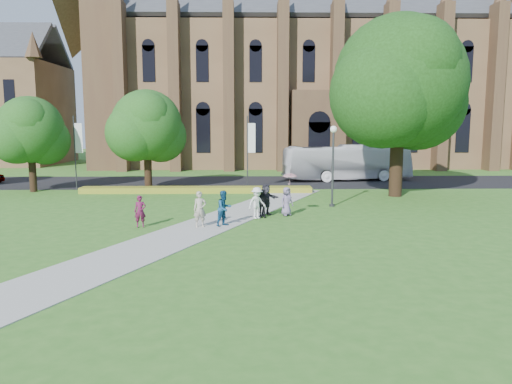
{
  "coord_description": "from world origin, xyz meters",
  "views": [
    {
      "loc": [
        1.86,
        -25.58,
        5.44
      ],
      "look_at": [
        2.43,
        1.96,
        1.6
      ],
      "focal_mm": 35.0,
      "sensor_mm": 36.0,
      "label": 1
    }
  ],
  "objects_px": {
    "large_tree": "(399,82)",
    "pedestrian_0": "(140,211)",
    "tour_coach": "(347,163)",
    "streetlamp": "(333,156)"
  },
  "relations": [
    {
      "from": "pedestrian_0",
      "to": "tour_coach",
      "type": "bearing_deg",
      "value": 42.05
    },
    {
      "from": "large_tree",
      "to": "pedestrian_0",
      "type": "distance_m",
      "value": 21.27
    },
    {
      "from": "streetlamp",
      "to": "large_tree",
      "type": "xyz_separation_m",
      "value": [
        5.5,
        4.5,
        5.07
      ]
    },
    {
      "from": "pedestrian_0",
      "to": "large_tree",
      "type": "bearing_deg",
      "value": 20.78
    },
    {
      "from": "tour_coach",
      "to": "pedestrian_0",
      "type": "bearing_deg",
      "value": 136.56
    },
    {
      "from": "streetlamp",
      "to": "large_tree",
      "type": "height_order",
      "value": "large_tree"
    },
    {
      "from": "streetlamp",
      "to": "tour_coach",
      "type": "relative_size",
      "value": 0.43
    },
    {
      "from": "streetlamp",
      "to": "tour_coach",
      "type": "height_order",
      "value": "streetlamp"
    },
    {
      "from": "large_tree",
      "to": "tour_coach",
      "type": "bearing_deg",
      "value": 98.88
    },
    {
      "from": "streetlamp",
      "to": "large_tree",
      "type": "bearing_deg",
      "value": 39.29
    }
  ]
}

